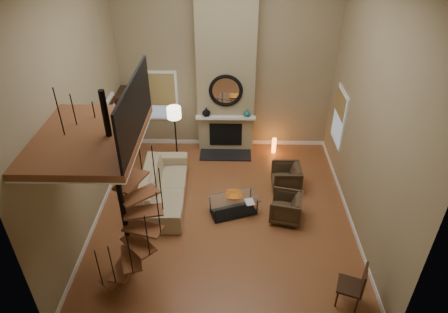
{
  "coord_description": "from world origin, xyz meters",
  "views": [
    {
      "loc": [
        0.16,
        -7.3,
        6.49
      ],
      "look_at": [
        0.0,
        0.4,
        1.4
      ],
      "focal_mm": 32.08,
      "sensor_mm": 36.0,
      "label": 1
    }
  ],
  "objects_px": {
    "hutch": "(128,123)",
    "sofa": "(163,186)",
    "accent_lamp": "(274,145)",
    "floor_lamp": "(174,117)",
    "armchair_far": "(289,208)",
    "coffee_table": "(234,204)",
    "side_chair": "(356,284)",
    "armchair_near": "(289,177)"
  },
  "relations": [
    {
      "from": "coffee_table",
      "to": "accent_lamp",
      "type": "height_order",
      "value": "accent_lamp"
    },
    {
      "from": "sofa",
      "to": "armchair_near",
      "type": "bearing_deg",
      "value": -83.6
    },
    {
      "from": "sofa",
      "to": "floor_lamp",
      "type": "bearing_deg",
      "value": -6.58
    },
    {
      "from": "hutch",
      "to": "floor_lamp",
      "type": "xyz_separation_m",
      "value": [
        1.43,
        -0.5,
        0.46
      ]
    },
    {
      "from": "coffee_table",
      "to": "side_chair",
      "type": "xyz_separation_m",
      "value": [
        2.22,
        -2.51,
        0.24
      ]
    },
    {
      "from": "accent_lamp",
      "to": "side_chair",
      "type": "height_order",
      "value": "side_chair"
    },
    {
      "from": "hutch",
      "to": "armchair_far",
      "type": "height_order",
      "value": "hutch"
    },
    {
      "from": "armchair_near",
      "to": "side_chair",
      "type": "bearing_deg",
      "value": 12.22
    },
    {
      "from": "accent_lamp",
      "to": "floor_lamp",
      "type": "bearing_deg",
      "value": -170.33
    },
    {
      "from": "hutch",
      "to": "sofa",
      "type": "relative_size",
      "value": 0.73
    },
    {
      "from": "hutch",
      "to": "coffee_table",
      "type": "relative_size",
      "value": 1.49
    },
    {
      "from": "hutch",
      "to": "floor_lamp",
      "type": "bearing_deg",
      "value": -19.26
    },
    {
      "from": "armchair_far",
      "to": "floor_lamp",
      "type": "distance_m",
      "value": 3.95
    },
    {
      "from": "sofa",
      "to": "floor_lamp",
      "type": "height_order",
      "value": "floor_lamp"
    },
    {
      "from": "coffee_table",
      "to": "side_chair",
      "type": "bearing_deg",
      "value": -48.48
    },
    {
      "from": "sofa",
      "to": "armchair_far",
      "type": "bearing_deg",
      "value": -105.63
    },
    {
      "from": "armchair_near",
      "to": "accent_lamp",
      "type": "relative_size",
      "value": 1.63
    },
    {
      "from": "coffee_table",
      "to": "sofa",
      "type": "bearing_deg",
      "value": 163.46
    },
    {
      "from": "hutch",
      "to": "sofa",
      "type": "bearing_deg",
      "value": -59.63
    },
    {
      "from": "accent_lamp",
      "to": "hutch",
      "type": "bearing_deg",
      "value": 179.72
    },
    {
      "from": "armchair_far",
      "to": "coffee_table",
      "type": "distance_m",
      "value": 1.3
    },
    {
      "from": "hutch",
      "to": "accent_lamp",
      "type": "relative_size",
      "value": 4.31
    },
    {
      "from": "coffee_table",
      "to": "floor_lamp",
      "type": "relative_size",
      "value": 0.77
    },
    {
      "from": "hutch",
      "to": "coffee_table",
      "type": "xyz_separation_m",
      "value": [
        3.06,
        -2.74,
        -0.67
      ]
    },
    {
      "from": "sofa",
      "to": "side_chair",
      "type": "xyz_separation_m",
      "value": [
        3.98,
        -3.03,
        0.13
      ]
    },
    {
      "from": "sofa",
      "to": "armchair_far",
      "type": "relative_size",
      "value": 3.7
    },
    {
      "from": "side_chair",
      "to": "coffee_table",
      "type": "bearing_deg",
      "value": 131.52
    },
    {
      "from": "sofa",
      "to": "hutch",
      "type": "bearing_deg",
      "value": 28.15
    },
    {
      "from": "armchair_near",
      "to": "side_chair",
      "type": "relative_size",
      "value": 0.76
    },
    {
      "from": "hutch",
      "to": "accent_lamp",
      "type": "distance_m",
      "value": 4.31
    },
    {
      "from": "floor_lamp",
      "to": "accent_lamp",
      "type": "bearing_deg",
      "value": 9.67
    },
    {
      "from": "armchair_near",
      "to": "sofa",
      "type": "bearing_deg",
      "value": -81.95
    },
    {
      "from": "armchair_far",
      "to": "sofa",
      "type": "bearing_deg",
      "value": -90.64
    },
    {
      "from": "floor_lamp",
      "to": "sofa",
      "type": "bearing_deg",
      "value": -94.36
    },
    {
      "from": "coffee_table",
      "to": "armchair_far",
      "type": "bearing_deg",
      "value": -9.0
    },
    {
      "from": "accent_lamp",
      "to": "armchair_far",
      "type": "bearing_deg",
      "value": -88.18
    },
    {
      "from": "coffee_table",
      "to": "side_chair",
      "type": "distance_m",
      "value": 3.36
    },
    {
      "from": "side_chair",
      "to": "armchair_near",
      "type": "bearing_deg",
      "value": 102.8
    },
    {
      "from": "floor_lamp",
      "to": "accent_lamp",
      "type": "xyz_separation_m",
      "value": [
        2.82,
        0.48,
        -1.16
      ]
    },
    {
      "from": "hutch",
      "to": "coffee_table",
      "type": "distance_m",
      "value": 4.16
    },
    {
      "from": "side_chair",
      "to": "armchair_far",
      "type": "bearing_deg",
      "value": 112.07
    },
    {
      "from": "hutch",
      "to": "sofa",
      "type": "height_order",
      "value": "hutch"
    }
  ]
}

